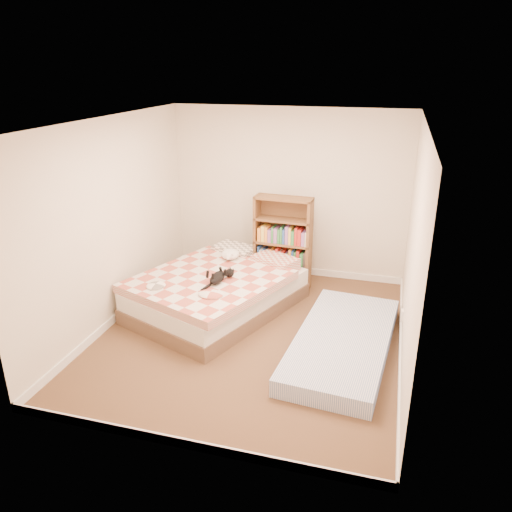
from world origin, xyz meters
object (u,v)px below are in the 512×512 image
(bed, at_px, (218,290))
(bookshelf, at_px, (283,253))
(white_dog, at_px, (231,254))
(black_cat, at_px, (218,277))
(floor_mattress, at_px, (343,343))

(bed, relative_size, bookshelf, 1.90)
(bookshelf, relative_size, white_dog, 3.62)
(black_cat, bearing_deg, floor_mattress, 21.90)
(black_cat, relative_size, white_dog, 1.61)
(bookshelf, relative_size, black_cat, 2.25)
(bed, height_order, black_cat, black_cat)
(bed, relative_size, white_dog, 6.88)
(bookshelf, distance_m, white_dog, 0.78)
(bed, height_order, white_dog, white_dog)
(bookshelf, xyz_separation_m, floor_mattress, (1.05, -1.53, -0.41))
(bed, relative_size, floor_mattress, 1.15)
(white_dog, bearing_deg, floor_mattress, 3.35)
(bed, relative_size, black_cat, 4.28)
(floor_mattress, bearing_deg, bed, 165.32)
(bookshelf, relative_size, floor_mattress, 0.61)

